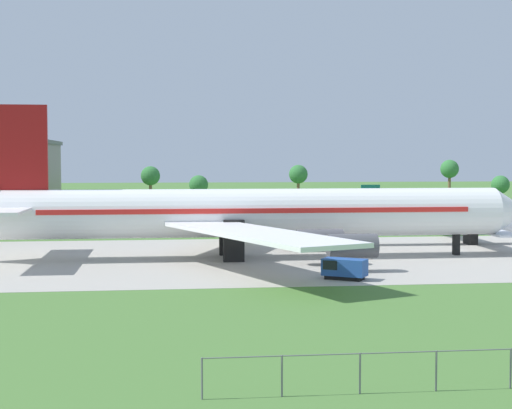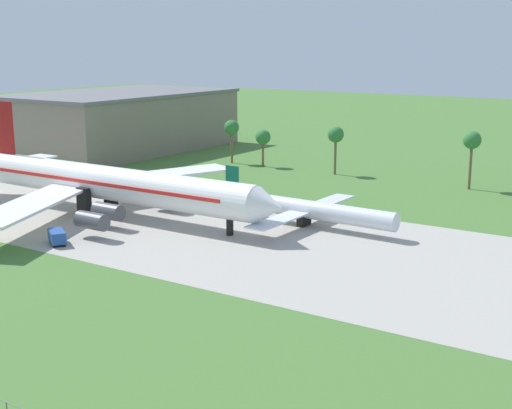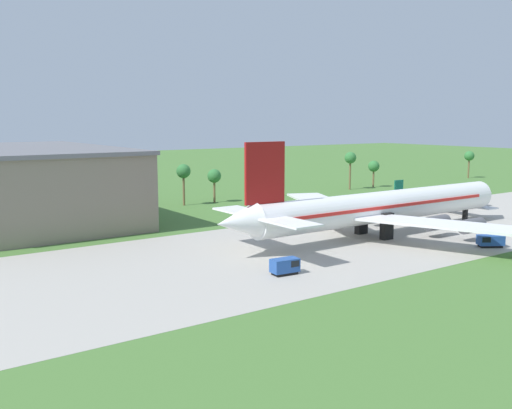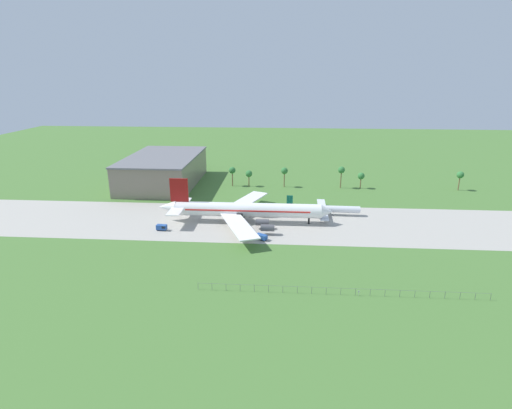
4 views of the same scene
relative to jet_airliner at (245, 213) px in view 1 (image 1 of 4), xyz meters
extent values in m
plane|color=#477233|center=(32.10, 0.37, -5.37)|extent=(600.00, 600.00, 0.00)
cube|color=#A8A399|center=(32.10, 0.37, -5.36)|extent=(320.00, 44.00, 0.02)
cylinder|color=white|center=(1.31, 0.00, 0.06)|extent=(59.42, 5.76, 5.76)
cone|color=white|center=(33.33, 0.00, 0.06)|extent=(4.61, 5.64, 5.64)
cube|color=red|center=(1.31, 0.00, 0.49)|extent=(50.51, 5.87, 0.58)
cube|color=maroon|center=(-26.67, 0.00, 7.84)|extent=(7.49, 0.50, 9.79)
cube|color=white|center=(-26.96, 0.00, 0.93)|extent=(5.18, 23.04, 0.30)
cube|color=white|center=(-0.68, -14.84, -0.95)|extent=(18.06, 30.32, 0.44)
cube|color=white|center=(-0.68, 14.84, -0.95)|extent=(18.06, 30.32, 0.44)
cylinder|color=#4C4C51|center=(7.67, -6.91, -2.64)|extent=(5.18, 2.59, 2.59)
cylinder|color=#4C4C51|center=(10.00, -12.67, -2.64)|extent=(5.18, 2.59, 2.59)
cylinder|color=#4C4C51|center=(7.67, 6.91, -2.64)|extent=(5.18, 2.59, 2.59)
cylinder|color=#4C4C51|center=(10.00, 12.67, -2.64)|extent=(5.18, 2.59, 2.59)
cube|color=black|center=(26.27, 0.00, -2.94)|extent=(0.70, 0.90, 4.86)
cube|color=black|center=(-1.66, -3.17, -2.94)|extent=(2.40, 1.20, 4.86)
cube|color=black|center=(-1.66, 3.17, -2.94)|extent=(2.40, 1.20, 4.86)
cylinder|color=silver|center=(32.77, 11.39, -2.59)|extent=(31.75, 3.73, 2.93)
cube|color=#0F6647|center=(18.51, 11.75, 0.93)|extent=(2.64, 0.31, 4.10)
cube|color=silver|center=(32.77, 11.39, -2.88)|extent=(4.23, 28.60, 0.24)
cube|color=black|center=(32.77, 11.39, -3.98)|extent=(1.27, 2.67, 2.78)
cube|color=black|center=(7.99, -17.75, -5.17)|extent=(4.02, 3.44, 0.40)
cube|color=#234C99|center=(7.99, -17.75, -4.14)|extent=(4.66, 3.95, 1.66)
cube|color=black|center=(7.00, -17.13, -3.89)|extent=(2.34, 2.52, 0.90)
cylinder|color=slate|center=(-7.90, -54.63, -4.32)|extent=(0.10, 0.10, 2.10)
cylinder|color=slate|center=(-3.90, -54.63, -4.32)|extent=(0.10, 0.10, 2.10)
cylinder|color=slate|center=(0.10, -54.63, -4.32)|extent=(0.10, 0.10, 2.10)
cylinder|color=slate|center=(4.10, -54.63, -4.32)|extent=(0.10, 0.10, 2.10)
cylinder|color=slate|center=(8.10, -54.63, -4.32)|extent=(0.10, 0.10, 2.10)
cylinder|color=brown|center=(46.10, 55.06, -0.71)|extent=(0.56, 0.56, 9.32)
sphere|color=#337538|center=(46.10, 55.06, 4.54)|extent=(3.60, 3.60, 3.60)
cylinder|color=brown|center=(-3.02, 55.06, -2.17)|extent=(0.56, 0.56, 6.41)
sphere|color=#337538|center=(-3.02, 55.06, 1.63)|extent=(3.60, 3.60, 3.60)
cylinder|color=brown|center=(-12.02, 55.06, -1.31)|extent=(0.56, 0.56, 8.12)
sphere|color=#337538|center=(-12.02, 55.06, 3.34)|extent=(3.60, 3.60, 3.60)
cylinder|color=brown|center=(56.57, 55.06, -2.27)|extent=(0.56, 0.56, 6.20)
sphere|color=#337538|center=(56.57, 55.06, 1.43)|extent=(3.60, 3.60, 3.60)
cylinder|color=brown|center=(16.05, 55.06, -1.20)|extent=(0.56, 0.56, 8.34)
sphere|color=#337538|center=(16.05, 55.06, 3.57)|extent=(3.60, 3.60, 3.60)
camera|label=1|loc=(-9.77, -92.80, 6.54)|focal=55.00mm
camera|label=2|loc=(86.95, -85.52, 23.32)|focal=50.00mm
camera|label=3|loc=(-79.37, -72.46, 16.11)|focal=40.00mm
camera|label=4|loc=(15.55, -153.17, 52.96)|focal=28.00mm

